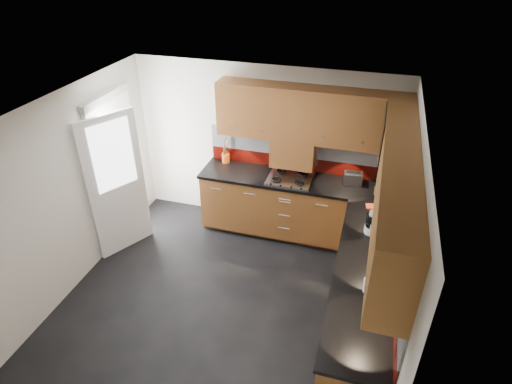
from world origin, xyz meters
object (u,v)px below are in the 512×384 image
(gas_hob, at_px, (290,178))
(toaster, at_px, (353,178))
(food_processor, at_px, (373,223))
(utensil_pot, at_px, (226,156))

(gas_hob, xyz_separation_m, toaster, (0.84, 0.12, 0.07))
(gas_hob, distance_m, toaster, 0.85)
(gas_hob, height_order, food_processor, food_processor)
(gas_hob, relative_size, toaster, 2.38)
(utensil_pot, bearing_deg, toaster, -3.72)
(gas_hob, bearing_deg, food_processor, -38.90)
(gas_hob, distance_m, food_processor, 1.49)
(food_processor, bearing_deg, toaster, 106.73)
(toaster, relative_size, food_processor, 0.91)
(utensil_pot, xyz_separation_m, toaster, (1.86, -0.12, -0.01))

